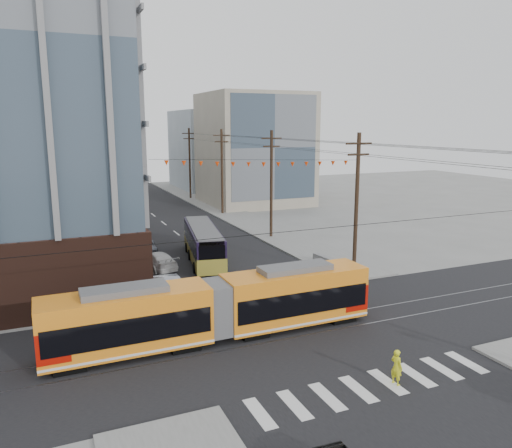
{
  "coord_description": "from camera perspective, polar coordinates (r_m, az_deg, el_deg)",
  "views": [
    {
      "loc": [
        -13.05,
        -19.82,
        11.58
      ],
      "look_at": [
        0.08,
        10.49,
        4.96
      ],
      "focal_mm": 35.0,
      "sensor_mm": 36.0,
      "label": 1
    }
  ],
  "objects": [
    {
      "name": "parked_car_grey",
      "position": [
        46.49,
        -12.69,
        -2.55
      ],
      "size": [
        2.69,
        4.9,
        1.3
      ],
      "primitive_type": "imported",
      "rotation": [
        0.0,
        0.0,
        3.03
      ],
      "color": "#4B505B",
      "rests_on": "ground"
    },
    {
      "name": "utility_pole_far",
      "position": [
        79.06,
        -7.58,
        6.82
      ],
      "size": [
        0.3,
        0.3,
        11.0
      ],
      "primitive_type": "cylinder",
      "color": "black",
      "rests_on": "ground"
    },
    {
      "name": "bg_bldg_ne_near",
      "position": [
        73.87,
        -0.23,
        8.55
      ],
      "size": [
        14.0,
        14.0,
        16.0
      ],
      "primitive_type": "cube",
      "color": "gray",
      "rests_on": "ground"
    },
    {
      "name": "city_bus",
      "position": [
        43.13,
        -6.04,
        -2.21
      ],
      "size": [
        4.26,
        11.06,
        3.06
      ],
      "primitive_type": null,
      "rotation": [
        0.0,
        0.0,
        -0.18
      ],
      "color": "#1E1433",
      "rests_on": "ground"
    },
    {
      "name": "streetcar",
      "position": [
        27.55,
        -4.54,
        -9.62
      ],
      "size": [
        18.15,
        2.66,
        3.5
      ],
      "primitive_type": null,
      "rotation": [
        0.0,
        0.0,
        0.01
      ],
      "color": "orange",
      "rests_on": "ground"
    },
    {
      "name": "jersey_barrier",
      "position": [
        41.78,
        8.33,
        -4.35
      ],
      "size": [
        1.22,
        3.84,
        0.75
      ],
      "primitive_type": "cube",
      "rotation": [
        0.0,
        0.0,
        0.1
      ],
      "color": "gray",
      "rests_on": "ground"
    },
    {
      "name": "bg_bldg_ne_far",
      "position": [
        93.26,
        -3.98,
        8.49
      ],
      "size": [
        16.0,
        16.0,
        14.0
      ],
      "primitive_type": "cube",
      "color": "#8C99A5",
      "rests_on": "ground"
    },
    {
      "name": "parked_car_white",
      "position": [
        41.33,
        -11.37,
        -4.14
      ],
      "size": [
        3.13,
        5.28,
        1.43
      ],
      "primitive_type": "imported",
      "rotation": [
        0.0,
        0.0,
        3.38
      ],
      "color": "#B8B8B8",
      "rests_on": "ground"
    },
    {
      "name": "bg_bldg_nw_near",
      "position": [
        71.98,
        -26.83,
        8.08
      ],
      "size": [
        18.0,
        16.0,
        18.0
      ],
      "primitive_type": "cube",
      "color": "#8C99A5",
      "rests_on": "ground"
    },
    {
      "name": "pedestrian",
      "position": [
        24.21,
        15.76,
        -15.46
      ],
      "size": [
        0.51,
        0.67,
        1.68
      ],
      "primitive_type": "imported",
      "rotation": [
        0.0,
        0.0,
        1.75
      ],
      "color": "yellow",
      "rests_on": "ground"
    },
    {
      "name": "ground",
      "position": [
        26.41,
        9.23,
        -14.84
      ],
      "size": [
        160.0,
        160.0,
        0.0
      ],
      "primitive_type": "plane",
      "color": "slate"
    },
    {
      "name": "parked_car_silver",
      "position": [
        34.43,
        -10.48,
        -7.05
      ],
      "size": [
        1.95,
        5.13,
        1.67
      ],
      "primitive_type": "imported",
      "rotation": [
        0.0,
        0.0,
        3.18
      ],
      "color": "gray",
      "rests_on": "ground"
    },
    {
      "name": "bg_bldg_nw_far",
      "position": [
        91.84,
        -24.35,
        9.36
      ],
      "size": [
        16.0,
        18.0,
        20.0
      ],
      "primitive_type": "cube",
      "color": "gray",
      "rests_on": "ground"
    }
  ]
}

